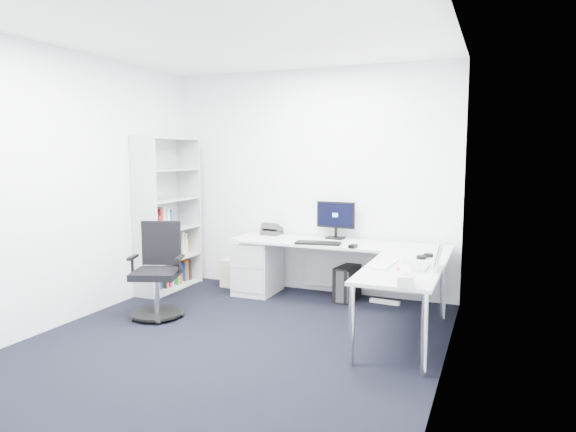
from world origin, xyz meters
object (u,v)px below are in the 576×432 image
at_px(monitor, 335,220).
at_px(laptop, 414,253).
at_px(bookshelf, 168,214).
at_px(l_desk, 334,279).
at_px(task_chair, 156,271).

bearing_deg(monitor, laptop, -43.32).
height_order(bookshelf, laptop, bookshelf).
distance_m(l_desk, monitor, 0.82).
height_order(l_desk, bookshelf, bookshelf).
relative_size(l_desk, task_chair, 2.40).
distance_m(bookshelf, monitor, 2.07).
relative_size(monitor, laptop, 1.29).
xyz_separation_m(task_chair, laptop, (2.55, 0.30, 0.33)).
height_order(monitor, laptop, monitor).
bearing_deg(monitor, task_chair, -129.36).
distance_m(bookshelf, laptop, 3.19).
xyz_separation_m(bookshelf, monitor, (2.01, 0.51, -0.03)).
xyz_separation_m(monitor, laptop, (1.10, -1.21, -0.10)).
bearing_deg(task_chair, laptop, -13.28).
xyz_separation_m(task_chair, monitor, (1.45, 1.51, 0.42)).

